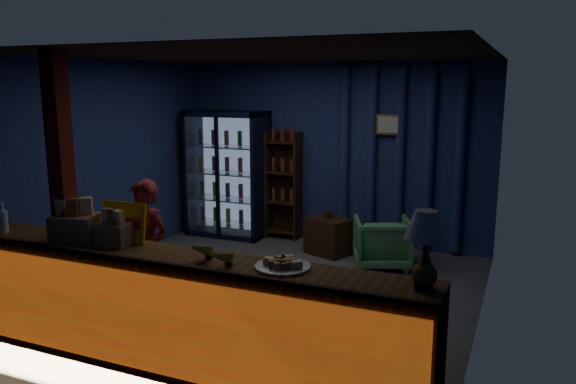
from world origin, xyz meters
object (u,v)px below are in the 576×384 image
green_chair (382,242)px  pastry_tray (283,265)px  table_lamp (426,228)px  shopkeeper (146,252)px

green_chair → pastry_tray: (0.00, -3.12, 0.66)m
table_lamp → shopkeeper: bearing=168.1°
pastry_tray → table_lamp: table_lamp is taller
green_chair → pastry_tray: size_ratio=1.65×
green_chair → table_lamp: size_ratio=1.28×
shopkeeper → table_lamp: size_ratio=2.61×
shopkeeper → pastry_tray: shopkeeper is taller
green_chair → table_lamp: (1.05, -3.15, 1.06)m
green_chair → table_lamp: bearing=86.7°
green_chair → shopkeeper: bearing=35.2°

